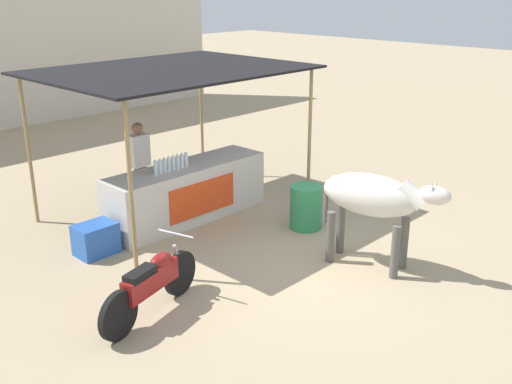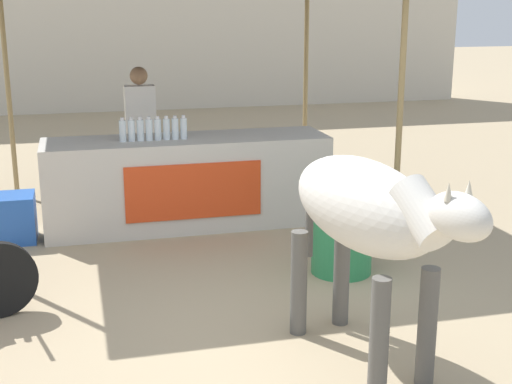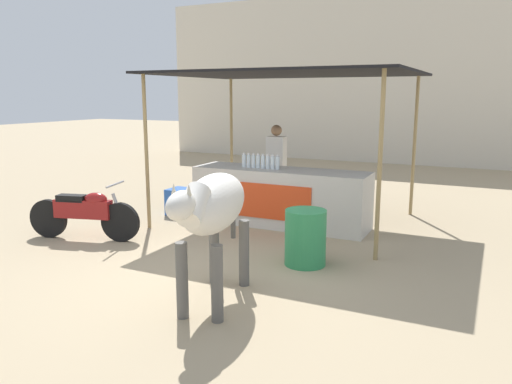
% 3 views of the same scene
% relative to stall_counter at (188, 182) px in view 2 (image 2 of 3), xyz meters
% --- Properties ---
extents(ground_plane, '(60.00, 60.00, 0.00)m').
position_rel_stall_counter_xyz_m(ground_plane, '(0.00, -2.20, -0.48)').
color(ground_plane, tan).
extents(stall_counter, '(3.00, 0.82, 0.96)m').
position_rel_stall_counter_xyz_m(stall_counter, '(0.00, 0.00, 0.00)').
color(stall_counter, beige).
rests_on(stall_counter, ground).
extents(water_bottle_row, '(0.70, 0.07, 0.25)m').
position_rel_stall_counter_xyz_m(water_bottle_row, '(-0.35, -0.05, 0.59)').
color(water_bottle_row, silver).
rests_on(water_bottle_row, stall_counter).
extents(vendor_behind_counter, '(0.34, 0.22, 1.65)m').
position_rel_stall_counter_xyz_m(vendor_behind_counter, '(-0.41, 0.75, 0.37)').
color(vendor_behind_counter, '#383842').
rests_on(vendor_behind_counter, ground).
extents(cooler_box, '(0.60, 0.44, 0.48)m').
position_rel_stall_counter_xyz_m(cooler_box, '(-1.88, -0.10, -0.24)').
color(cooler_box, blue).
rests_on(cooler_box, ground).
extents(water_barrel, '(0.54, 0.54, 0.73)m').
position_rel_stall_counter_xyz_m(water_barrel, '(1.10, -1.73, -0.11)').
color(water_barrel, '#2D8C51').
rests_on(water_barrel, ground).
extents(cow, '(0.80, 1.85, 1.44)m').
position_rel_stall_counter_xyz_m(cow, '(0.65, -3.31, 0.55)').
color(cow, silver).
rests_on(cow, ground).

